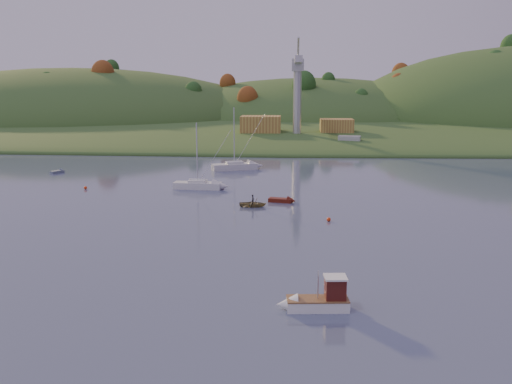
# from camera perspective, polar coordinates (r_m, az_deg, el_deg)

# --- Properties ---
(ground) EXTENTS (500.00, 500.00, 0.00)m
(ground) POSITION_cam_1_polar(r_m,az_deg,el_deg) (39.22, 2.99, -14.41)
(ground) COLOR #3D4265
(ground) RESTS_ON ground
(far_shore) EXTENTS (620.00, 220.00, 1.50)m
(far_shore) POSITION_cam_1_polar(r_m,az_deg,el_deg) (265.94, 3.41, 7.45)
(far_shore) COLOR #2B5020
(far_shore) RESTS_ON ground
(shore_slope) EXTENTS (640.00, 150.00, 7.00)m
(shore_slope) POSITION_cam_1_polar(r_m,az_deg,el_deg) (201.11, 3.39, 6.27)
(shore_slope) COLOR #2B5020
(shore_slope) RESTS_ON ground
(hill_left) EXTENTS (170.00, 140.00, 44.00)m
(hill_left) POSITION_cam_1_polar(r_m,az_deg,el_deg) (252.63, -17.62, 6.76)
(hill_left) COLOR #2B5020
(hill_left) RESTS_ON ground
(hill_center) EXTENTS (140.00, 120.00, 36.00)m
(hill_center) POSITION_cam_1_polar(r_m,az_deg,el_deg) (246.18, 5.75, 7.12)
(hill_center) COLOR #2B5020
(hill_center) RESTS_ON ground
(hillside_trees) EXTENTS (280.00, 50.00, 32.00)m
(hillside_trees) POSITION_cam_1_polar(r_m,az_deg,el_deg) (221.05, 3.40, 6.70)
(hillside_trees) COLOR #1A4318
(hillside_trees) RESTS_ON ground
(wharf) EXTENTS (42.00, 16.00, 2.40)m
(wharf) POSITION_cam_1_polar(r_m,az_deg,el_deg) (158.26, 5.19, 5.37)
(wharf) COLOR slate
(wharf) RESTS_ON ground
(shed_west) EXTENTS (11.00, 8.00, 4.80)m
(shed_west) POSITION_cam_1_polar(r_m,az_deg,el_deg) (159.07, 0.48, 6.75)
(shed_west) COLOR #9A6633
(shed_west) RESTS_ON wharf
(shed_east) EXTENTS (9.00, 7.00, 4.00)m
(shed_east) POSITION_cam_1_polar(r_m,az_deg,el_deg) (160.41, 8.06, 6.53)
(shed_east) COLOR #9A6633
(shed_east) RESTS_ON wharf
(dock_crane) EXTENTS (3.20, 28.00, 20.30)m
(dock_crane) POSITION_cam_1_polar(r_m,az_deg,el_deg) (153.80, 4.19, 11.18)
(dock_crane) COLOR #B7B7BC
(dock_crane) RESTS_ON wharf
(fishing_boat) EXTENTS (5.54, 2.09, 3.46)m
(fishing_boat) POSITION_cam_1_polar(r_m,az_deg,el_deg) (43.51, 5.71, -10.70)
(fishing_boat) COLOR white
(fishing_boat) RESTS_ON ground
(sailboat_near) EXTENTS (8.92, 5.47, 11.89)m
(sailboat_near) POSITION_cam_1_polar(r_m,az_deg,el_deg) (109.53, -2.18, 2.63)
(sailboat_near) COLOR silver
(sailboat_near) RESTS_ON ground
(sailboat_far) EXTENTS (7.68, 2.87, 10.43)m
(sailboat_far) POSITION_cam_1_polar(r_m,az_deg,el_deg) (90.65, -5.86, 0.76)
(sailboat_far) COLOR silver
(sailboat_far) RESTS_ON ground
(canoe) EXTENTS (3.72, 2.69, 0.76)m
(canoe) POSITION_cam_1_polar(r_m,az_deg,el_deg) (77.45, -0.31, -1.20)
(canoe) COLOR olive
(canoe) RESTS_ON ground
(paddler) EXTENTS (0.35, 0.52, 1.42)m
(paddler) POSITION_cam_1_polar(r_m,az_deg,el_deg) (77.39, -0.31, -0.96)
(paddler) COLOR black
(paddler) RESTS_ON ground
(red_tender) EXTENTS (4.03, 2.13, 1.31)m
(red_tender) POSITION_cam_1_polar(r_m,az_deg,el_deg) (80.30, 2.97, -0.85)
(red_tender) COLOR #58180C
(red_tender) RESTS_ON ground
(grey_dinghy) EXTENTS (2.50, 3.02, 1.09)m
(grey_dinghy) POSITION_cam_1_polar(r_m,az_deg,el_deg) (112.34, -19.04, 1.96)
(grey_dinghy) COLOR slate
(grey_dinghy) RESTS_ON ground
(work_vessel) EXTENTS (13.38, 7.26, 3.26)m
(work_vessel) POSITION_cam_1_polar(r_m,az_deg,el_deg) (145.03, 9.31, 4.74)
(work_vessel) COLOR slate
(work_vessel) RESTS_ON ground
(buoy_1) EXTENTS (0.50, 0.50, 0.50)m
(buoy_1) POSITION_cam_1_polar(r_m,az_deg,el_deg) (69.97, 7.28, -2.74)
(buoy_1) COLOR #F5390C
(buoy_1) RESTS_ON ground
(buoy_2) EXTENTS (0.50, 0.50, 0.50)m
(buoy_2) POSITION_cam_1_polar(r_m,az_deg,el_deg) (93.73, -16.68, 0.41)
(buoy_2) COLOR #F5390C
(buoy_2) RESTS_ON ground
(buoy_3) EXTENTS (0.50, 0.50, 0.50)m
(buoy_3) POSITION_cam_1_polar(r_m,az_deg,el_deg) (90.89, -3.39, 0.54)
(buoy_3) COLOR #F5390C
(buoy_3) RESTS_ON ground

